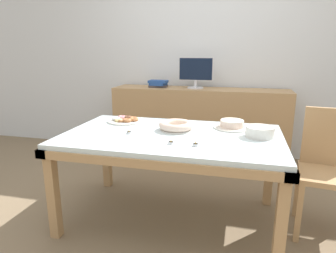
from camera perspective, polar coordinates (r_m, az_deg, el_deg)
name	(u,v)px	position (r m, az deg, el deg)	size (l,w,h in m)	color
ground_plane	(172,218)	(2.62, 0.73, -17.02)	(12.00, 12.00, 0.00)	#7A664C
wall_back	(204,55)	(4.00, 6.89, 13.39)	(8.00, 0.10, 2.60)	silver
dining_table	(172,144)	(2.34, 0.78, -3.28)	(1.70, 1.03, 0.73)	silver
chair	(329,165)	(2.57, 28.38, -6.54)	(0.47, 0.47, 0.94)	tan
sideboard	(199,124)	(3.82, 5.93, 0.48)	(2.16, 0.44, 0.90)	tan
computer_monitor	(196,73)	(3.72, 5.30, 10.13)	(0.42, 0.20, 0.38)	silver
book_stack	(158,84)	(3.84, -1.87, 8.14)	(0.25, 0.20, 0.09)	#3F3838
cake_chocolate_round	(232,125)	(2.53, 12.07, 0.32)	(0.30, 0.30, 0.07)	silver
cake_golden_bundt	(176,126)	(2.41, 1.55, 0.13)	(0.28, 0.28, 0.07)	silver
pastry_platter	(125,120)	(2.73, -8.13, 1.23)	(0.32, 0.32, 0.04)	silver
plate_stack	(260,132)	(2.32, 17.09, -0.97)	(0.21, 0.21, 0.08)	silver
tealight_near_cakes	(196,145)	(2.03, 5.26, -3.44)	(0.04, 0.04, 0.04)	silver
tealight_near_front	(129,132)	(2.33, -7.45, -1.14)	(0.04, 0.04, 0.04)	silver
tealight_right_edge	(171,143)	(2.07, 0.56, -3.08)	(0.04, 0.04, 0.04)	silver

